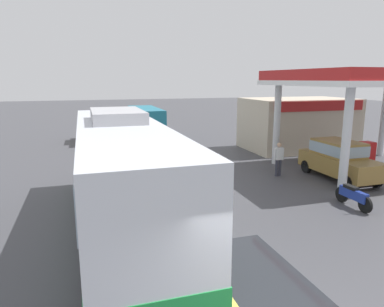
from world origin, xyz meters
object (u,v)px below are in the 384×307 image
Objects in this scene: car_trailing_behind_bus at (91,128)px; motorcycle_parked_forecourt at (353,196)px; car_at_pump at (339,158)px; pedestrian_near_pump at (279,157)px; minibus_opposing_lane at (146,120)px; coach_bus_main at (123,176)px.

motorcycle_parked_forecourt is at bearing -63.06° from car_trailing_behind_bus.
pedestrian_near_pump is at bearing 152.27° from car_at_pump.
minibus_opposing_lane is 3.69× the size of pedestrian_near_pump.
minibus_opposing_lane reaches higher than pedestrian_near_pump.
coach_bus_main reaches higher than pedestrian_near_pump.
car_trailing_behind_bus reaches higher than motorcycle_parked_forecourt.
car_at_pump is 1.00× the size of car_trailing_behind_bus.
minibus_opposing_lane is 13.53m from pedestrian_near_pump.
car_trailing_behind_bus is at bearing 123.54° from pedestrian_near_pump.
coach_bus_main reaches higher than car_at_pump.
motorcycle_parked_forecourt is 1.08× the size of pedestrian_near_pump.
coach_bus_main is at bearing -88.18° from car_trailing_behind_bus.
minibus_opposing_lane is at bearing 77.71° from coach_bus_main.
coach_bus_main is 1.80× the size of minibus_opposing_lane.
car_trailing_behind_bus is at bearing 127.84° from car_at_pump.
pedestrian_near_pump is (7.93, 4.07, -0.79)m from coach_bus_main.
motorcycle_parked_forecourt is 0.43× the size of car_trailing_behind_bus.
car_trailing_behind_bus reaches higher than pedestrian_near_pump.
pedestrian_near_pump is (4.25, -12.84, -0.54)m from minibus_opposing_lane.
car_at_pump is at bearing -64.60° from minibus_opposing_lane.
car_at_pump reaches higher than motorcycle_parked_forecourt.
coach_bus_main reaches higher than minibus_opposing_lane.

